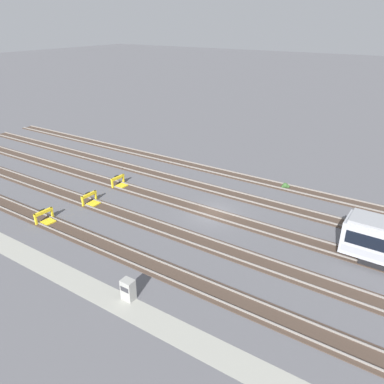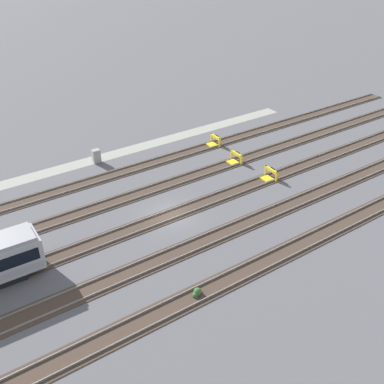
% 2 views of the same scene
% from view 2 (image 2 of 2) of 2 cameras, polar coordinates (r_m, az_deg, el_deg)
% --- Properties ---
extents(ground_plane, '(400.00, 400.00, 0.00)m').
position_cam_2_polar(ground_plane, '(43.41, -2.77, -3.00)').
color(ground_plane, '#5B5B60').
extents(service_walkway, '(54.00, 2.00, 0.01)m').
position_cam_2_polar(service_walkway, '(54.97, -10.95, 4.42)').
color(service_walkway, '#9E9E93').
rests_on(service_walkway, ground).
extents(rail_track_nearest, '(90.00, 2.23, 0.21)m').
position_cam_2_polar(rail_track_nearest, '(51.18, -8.80, 2.52)').
color(rail_track_nearest, '#47382D').
rests_on(rail_track_nearest, ground).
extents(rail_track_near_inner, '(90.00, 2.24, 0.21)m').
position_cam_2_polar(rail_track_near_inner, '(47.17, -6.04, 0.01)').
color(rail_track_near_inner, '#47382D').
rests_on(rail_track_near_inner, ground).
extents(rail_track_middle, '(90.00, 2.24, 0.21)m').
position_cam_2_polar(rail_track_middle, '(43.39, -2.77, -2.95)').
color(rail_track_middle, '#47382D').
rests_on(rail_track_middle, ground).
extents(rail_track_far_inner, '(90.00, 2.23, 0.21)m').
position_cam_2_polar(rail_track_far_inner, '(39.91, 1.12, -6.44)').
color(rail_track_far_inner, '#47382D').
rests_on(rail_track_far_inner, ground).
extents(rail_track_farthest, '(90.00, 2.23, 0.21)m').
position_cam_2_polar(rail_track_farthest, '(36.83, 5.77, -10.51)').
color(rail_track_farthest, '#47382D').
rests_on(rail_track_farthest, ground).
extents(bumper_stop_nearest_track, '(1.38, 2.01, 1.22)m').
position_cam_2_polar(bumper_stop_nearest_track, '(56.78, 2.80, 6.48)').
color(bumper_stop_nearest_track, yellow).
rests_on(bumper_stop_nearest_track, ground).
extents(bumper_stop_near_inner_track, '(1.34, 2.00, 1.22)m').
position_cam_2_polar(bumper_stop_near_inner_track, '(52.74, 5.46, 4.28)').
color(bumper_stop_near_inner_track, yellow).
rests_on(bumper_stop_near_inner_track, ground).
extents(bumper_stop_middle_track, '(1.37, 2.01, 1.22)m').
position_cam_2_polar(bumper_stop_middle_track, '(49.83, 9.78, 2.19)').
color(bumper_stop_middle_track, yellow).
rests_on(bumper_stop_middle_track, ground).
extents(electrical_cabinet, '(0.90, 0.73, 1.60)m').
position_cam_2_polar(electrical_cabinet, '(53.57, -12.07, 4.49)').
color(electrical_cabinet, '#9E9E99').
rests_on(electrical_cabinet, ground).
extents(weed_clump, '(0.92, 0.70, 0.64)m').
position_cam_2_polar(weed_clump, '(35.00, 0.66, -12.63)').
color(weed_clump, '#38602D').
rests_on(weed_clump, ground).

